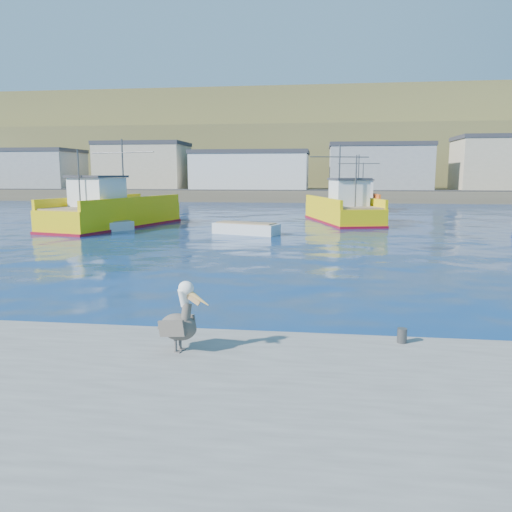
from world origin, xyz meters
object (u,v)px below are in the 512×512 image
at_px(boat_orange, 359,200).
at_px(trawler_yellow_a, 112,213).
at_px(skiff_mid, 246,230).
at_px(trawler_yellow_b, 343,210).
at_px(pelican, 180,321).
at_px(skiff_left, 105,228).

bearing_deg(boat_orange, trawler_yellow_a, -132.44).
bearing_deg(boat_orange, skiff_mid, -110.26).
relative_size(trawler_yellow_b, boat_orange, 1.25).
xyz_separation_m(trawler_yellow_b, pelican, (-4.45, -32.76, 0.09)).
bearing_deg(skiff_mid, pelican, -84.48).
bearing_deg(pelican, trawler_yellow_a, 115.82).
xyz_separation_m(trawler_yellow_a, pelican, (12.89, -26.64, 0.00)).
bearing_deg(boat_orange, trawler_yellow_b, -98.78).
xyz_separation_m(trawler_yellow_a, skiff_mid, (10.62, -3.11, -0.79)).
bearing_deg(trawler_yellow_a, pelican, -64.18).
distance_m(trawler_yellow_b, skiff_mid, 11.44).
height_order(trawler_yellow_a, skiff_mid, trawler_yellow_a).
bearing_deg(trawler_yellow_a, skiff_mid, -16.31).
height_order(boat_orange, skiff_mid, boat_orange).
relative_size(boat_orange, skiff_left, 2.31).
height_order(trawler_yellow_b, skiff_mid, trawler_yellow_b).
xyz_separation_m(trawler_yellow_a, skiff_left, (0.67, -2.91, -0.83)).
bearing_deg(skiff_left, trawler_yellow_b, 28.45).
distance_m(skiff_mid, pelican, 23.65).
xyz_separation_m(skiff_left, pelican, (12.22, -23.73, 0.83)).
bearing_deg(trawler_yellow_a, trawler_yellow_b, 19.45).
relative_size(trawler_yellow_a, boat_orange, 1.43).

